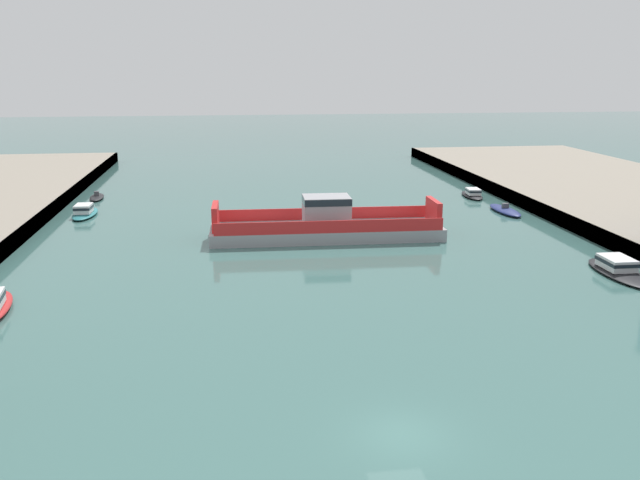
{
  "coord_description": "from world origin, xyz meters",
  "views": [
    {
      "loc": [
        -6.87,
        -24.74,
        14.99
      ],
      "look_at": [
        0.0,
        25.58,
        2.0
      ],
      "focal_mm": 37.91,
      "sensor_mm": 36.0,
      "label": 1
    }
  ],
  "objects_px": {
    "moored_boat_far_right": "(84,212)",
    "moored_boat_mid_right": "(619,268)",
    "chain_ferry": "(326,225)",
    "moored_boat_mid_left": "(505,210)",
    "moored_boat_far_left": "(472,194)",
    "moored_boat_near_right": "(97,197)"
  },
  "relations": [
    {
      "from": "moored_boat_mid_right",
      "to": "moored_boat_far_left",
      "type": "bearing_deg",
      "value": 89.8
    },
    {
      "from": "moored_boat_mid_left",
      "to": "moored_boat_far_left",
      "type": "xyz_separation_m",
      "value": [
        -0.34,
        8.98,
        0.14
      ]
    },
    {
      "from": "moored_boat_near_right",
      "to": "moored_boat_mid_right",
      "type": "height_order",
      "value": "moored_boat_mid_right"
    },
    {
      "from": "moored_boat_far_left",
      "to": "moored_boat_far_right",
      "type": "distance_m",
      "value": 44.04
    },
    {
      "from": "moored_boat_far_right",
      "to": "moored_boat_near_right",
      "type": "bearing_deg",
      "value": 92.89
    },
    {
      "from": "moored_boat_near_right",
      "to": "moored_boat_far_left",
      "type": "distance_m",
      "value": 44.54
    },
    {
      "from": "moored_boat_mid_right",
      "to": "moored_boat_mid_left",
      "type": "bearing_deg",
      "value": 88.85
    },
    {
      "from": "moored_boat_mid_left",
      "to": "chain_ferry",
      "type": "bearing_deg",
      "value": -157.87
    },
    {
      "from": "moored_boat_far_left",
      "to": "chain_ferry",
      "type": "bearing_deg",
      "value": -139.34
    },
    {
      "from": "moored_boat_mid_left",
      "to": "moored_boat_mid_right",
      "type": "xyz_separation_m",
      "value": [
        -0.45,
        -22.35,
        0.2
      ]
    },
    {
      "from": "chain_ferry",
      "to": "moored_boat_mid_left",
      "type": "distance_m",
      "value": 22.14
    },
    {
      "from": "moored_boat_mid_right",
      "to": "moored_boat_far_right",
      "type": "height_order",
      "value": "moored_boat_far_right"
    },
    {
      "from": "moored_boat_far_left",
      "to": "moored_boat_mid_right",
      "type": "bearing_deg",
      "value": -90.2
    },
    {
      "from": "chain_ferry",
      "to": "moored_boat_mid_right",
      "type": "height_order",
      "value": "chain_ferry"
    },
    {
      "from": "moored_boat_far_right",
      "to": "moored_boat_mid_right",
      "type": "bearing_deg",
      "value": -31.31
    },
    {
      "from": "moored_boat_far_left",
      "to": "moored_boat_mid_left",
      "type": "bearing_deg",
      "value": -87.83
    },
    {
      "from": "moored_boat_far_left",
      "to": "moored_boat_far_right",
      "type": "height_order",
      "value": "moored_boat_far_right"
    },
    {
      "from": "chain_ferry",
      "to": "moored_boat_near_right",
      "type": "height_order",
      "value": "chain_ferry"
    },
    {
      "from": "moored_boat_mid_left",
      "to": "moored_boat_far_right",
      "type": "bearing_deg",
      "value": 174.55
    },
    {
      "from": "moored_boat_near_right",
      "to": "moored_boat_mid_left",
      "type": "relative_size",
      "value": 0.74
    },
    {
      "from": "moored_boat_near_right",
      "to": "moored_boat_far_left",
      "type": "relative_size",
      "value": 0.83
    },
    {
      "from": "moored_boat_near_right",
      "to": "moored_boat_mid_left",
      "type": "xyz_separation_m",
      "value": [
        44.61,
        -13.93,
        0.05
      ]
    }
  ]
}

